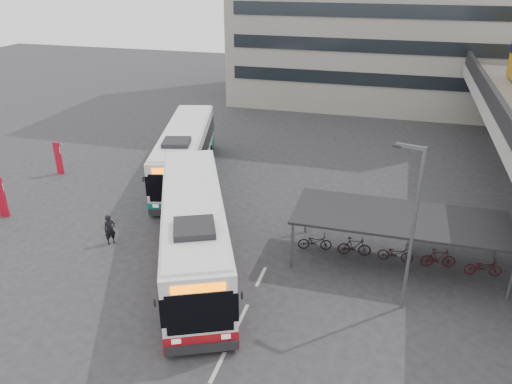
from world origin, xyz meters
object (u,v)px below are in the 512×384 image
(lamp_post, at_px, (412,221))
(bus_teal, at_px, (186,153))
(bus_main, at_px, (194,231))
(pedestrian, at_px, (110,230))

(lamp_post, bearing_deg, bus_teal, 159.10)
(bus_teal, relative_size, lamp_post, 1.76)
(bus_teal, bearing_deg, lamp_post, -51.89)
(bus_main, distance_m, lamp_post, 10.02)
(bus_teal, distance_m, lamp_post, 18.17)
(pedestrian, bearing_deg, bus_main, -55.80)
(bus_teal, bearing_deg, bus_main, -79.82)
(bus_main, relative_size, lamp_post, 1.79)
(bus_teal, relative_size, pedestrian, 7.82)
(bus_main, distance_m, bus_teal, 11.04)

